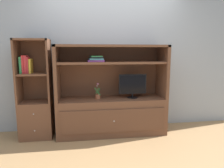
# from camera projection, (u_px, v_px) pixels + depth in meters

# --- Properties ---
(ground_plane) EXTENTS (8.00, 8.00, 0.00)m
(ground_plane) POSITION_uv_depth(u_px,v_px,m) (115.00, 143.00, 3.09)
(ground_plane) COLOR tan
(painted_rear_wall) EXTENTS (6.00, 0.10, 2.80)m
(painted_rear_wall) POSITION_uv_depth(u_px,v_px,m) (109.00, 51.00, 3.60)
(painted_rear_wall) COLOR #9EA8B2
(painted_rear_wall) RESTS_ON ground_plane
(media_console) EXTENTS (1.81, 0.56, 1.50)m
(media_console) POSITION_uv_depth(u_px,v_px,m) (112.00, 106.00, 3.41)
(media_console) COLOR brown
(media_console) RESTS_ON ground_plane
(tv_monitor) EXTENTS (0.47, 0.18, 0.41)m
(tv_monitor) POSITION_uv_depth(u_px,v_px,m) (133.00, 85.00, 3.37)
(tv_monitor) COLOR black
(tv_monitor) RESTS_ON media_console
(potted_plant) EXTENTS (0.10, 0.09, 0.27)m
(potted_plant) POSITION_uv_depth(u_px,v_px,m) (98.00, 95.00, 3.34)
(potted_plant) COLOR #B26642
(potted_plant) RESTS_ON media_console
(magazine_stack) EXTENTS (0.28, 0.35, 0.09)m
(magazine_stack) POSITION_uv_depth(u_px,v_px,m) (96.00, 59.00, 3.24)
(magazine_stack) COLOR purple
(magazine_stack) RESTS_ON media_console
(bookshelf_tall) EXTENTS (0.51, 0.38, 1.59)m
(bookshelf_tall) POSITION_uv_depth(u_px,v_px,m) (36.00, 106.00, 3.23)
(bookshelf_tall) COLOR brown
(bookshelf_tall) RESTS_ON ground_plane
(upright_book_row) EXTENTS (0.17, 0.18, 0.28)m
(upright_book_row) POSITION_uv_depth(u_px,v_px,m) (26.00, 65.00, 3.10)
(upright_book_row) COLOR #338C4C
(upright_book_row) RESTS_ON bookshelf_tall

